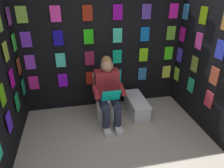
{
  "coord_description": "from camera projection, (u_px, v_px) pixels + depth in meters",
  "views": [
    {
      "loc": [
        0.6,
        1.75,
        2.22
      ],
      "look_at": [
        0.01,
        -1.07,
        0.85
      ],
      "focal_mm": 33.19,
      "sensor_mm": 36.0,
      "label": 1
    }
  ],
  "objects": [
    {
      "name": "display_wall_back",
      "position": [
        103.0,
        52.0,
        3.9
      ],
      "size": [
        3.09,
        0.14,
        2.16
      ],
      "color": "black",
      "rests_on": "ground"
    },
    {
      "name": "person_reading",
      "position": [
        108.0,
        92.0,
        3.49
      ],
      "size": [
        0.53,
        0.69,
        1.19
      ],
      "rotation": [
        0.0,
        0.0,
        0.03
      ],
      "color": "maroon",
      "rests_on": "ground"
    },
    {
      "name": "display_wall_left",
      "position": [
        209.0,
        65.0,
        3.28
      ],
      "size": [
        0.14,
        1.94,
        2.16
      ],
      "color": "black",
      "rests_on": "ground"
    },
    {
      "name": "display_wall_right",
      "position": [
        0.0,
        81.0,
        2.72
      ],
      "size": [
        0.14,
        1.94,
        2.16
      ],
      "color": "black",
      "rests_on": "ground"
    },
    {
      "name": "toilet",
      "position": [
        106.0,
        99.0,
        3.8
      ],
      "size": [
        0.41,
        0.56,
        0.77
      ],
      "rotation": [
        0.0,
        0.0,
        0.03
      ],
      "color": "white",
      "rests_on": "ground"
    },
    {
      "name": "comic_longbox_near",
      "position": [
        136.0,
        105.0,
        3.94
      ],
      "size": [
        0.31,
        0.77,
        0.31
      ],
      "rotation": [
        0.0,
        0.0,
        0.0
      ],
      "color": "silver",
      "rests_on": "ground"
    }
  ]
}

